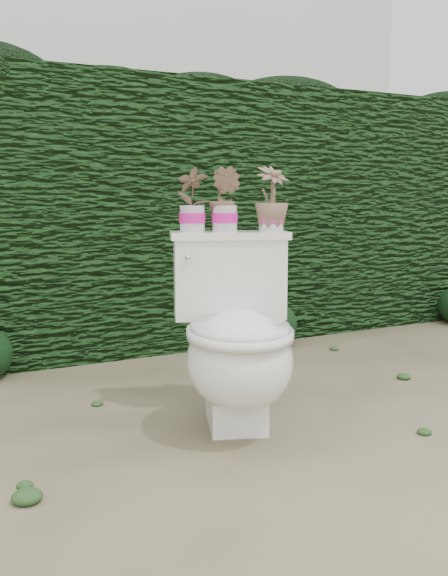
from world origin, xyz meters
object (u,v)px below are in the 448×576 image
toilet (237,341)px  potted_plant_center (225,201)px  potted_plant_left (192,202)px  potted_plant_right (271,200)px

toilet → potted_plant_center: size_ratio=3.12×
potted_plant_left → potted_plant_right: size_ratio=0.96×
potted_plant_center → potted_plant_right: potted_plant_right is taller
potted_plant_left → potted_plant_center: (0.13, -0.05, 0.00)m
potted_plant_center → toilet: bearing=-43.5°
toilet → potted_plant_center: potted_plant_center is taller
toilet → potted_plant_left: (-0.06, 0.28, 0.55)m
toilet → potted_plant_right: 0.63m
potted_plant_left → potted_plant_right: (0.31, -0.12, 0.00)m
potted_plant_center → potted_plant_right: (0.19, -0.07, 0.00)m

